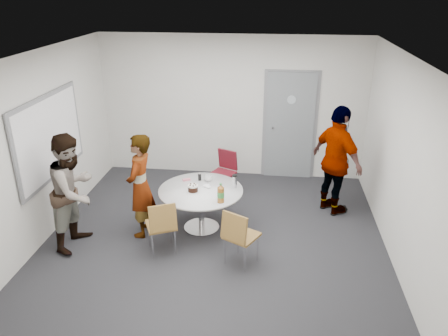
# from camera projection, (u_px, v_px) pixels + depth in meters

# --- Properties ---
(floor) EXTENTS (5.00, 5.00, 0.00)m
(floor) POSITION_uv_depth(u_px,v_px,m) (215.00, 240.00, 6.53)
(floor) COLOR #222226
(floor) RESTS_ON ground
(ceiling) EXTENTS (5.00, 5.00, 0.00)m
(ceiling) POSITION_uv_depth(u_px,v_px,m) (213.00, 56.00, 5.46)
(ceiling) COLOR silver
(ceiling) RESTS_ON wall_back
(wall_back) EXTENTS (5.00, 0.00, 5.00)m
(wall_back) POSITION_uv_depth(u_px,v_px,m) (232.00, 107.00, 8.27)
(wall_back) COLOR silver
(wall_back) RESTS_ON floor
(wall_left) EXTENTS (0.00, 5.00, 5.00)m
(wall_left) POSITION_uv_depth(u_px,v_px,m) (42.00, 148.00, 6.26)
(wall_left) COLOR silver
(wall_left) RESTS_ON floor
(wall_right) EXTENTS (0.00, 5.00, 5.00)m
(wall_right) POSITION_uv_depth(u_px,v_px,m) (402.00, 164.00, 5.72)
(wall_right) COLOR silver
(wall_right) RESTS_ON floor
(wall_front) EXTENTS (5.00, 0.00, 5.00)m
(wall_front) POSITION_uv_depth(u_px,v_px,m) (173.00, 264.00, 3.71)
(wall_front) COLOR silver
(wall_front) RESTS_ON floor
(door) EXTENTS (1.02, 0.17, 2.12)m
(door) POSITION_uv_depth(u_px,v_px,m) (290.00, 126.00, 8.26)
(door) COLOR slate
(door) RESTS_ON wall_back
(whiteboard) EXTENTS (0.04, 1.90, 1.25)m
(whiteboard) POSITION_uv_depth(u_px,v_px,m) (50.00, 137.00, 6.40)
(whiteboard) COLOR gray
(whiteboard) RESTS_ON wall_left
(table) EXTENTS (1.28, 1.28, 0.96)m
(table) POSITION_uv_depth(u_px,v_px,m) (202.00, 195.00, 6.60)
(table) COLOR silver
(table) RESTS_ON floor
(chair_near_left) EXTENTS (0.53, 0.55, 0.82)m
(chair_near_left) POSITION_uv_depth(u_px,v_px,m) (162.00, 223.00, 5.99)
(chair_near_left) COLOR brown
(chair_near_left) RESTS_ON floor
(chair_near_right) EXTENTS (0.54, 0.56, 0.83)m
(chair_near_right) POSITION_uv_depth(u_px,v_px,m) (238.00, 233.00, 5.74)
(chair_near_right) COLOR brown
(chair_near_right) RESTS_ON floor
(chair_far) EXTENTS (0.52, 0.54, 0.82)m
(chair_far) POSITION_uv_depth(u_px,v_px,m) (225.00, 168.00, 7.75)
(chair_far) COLOR maroon
(chair_far) RESTS_ON floor
(person_main) EXTENTS (0.42, 0.60, 1.59)m
(person_main) POSITION_uv_depth(u_px,v_px,m) (140.00, 186.00, 6.40)
(person_main) COLOR #A5C6EA
(person_main) RESTS_ON floor
(person_left) EXTENTS (0.76, 0.91, 1.69)m
(person_left) POSITION_uv_depth(u_px,v_px,m) (74.00, 191.00, 6.12)
(person_left) COLOR white
(person_left) RESTS_ON floor
(person_right) EXTENTS (0.98, 1.12, 1.81)m
(person_right) POSITION_uv_depth(u_px,v_px,m) (337.00, 161.00, 6.98)
(person_right) COLOR black
(person_right) RESTS_ON floor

